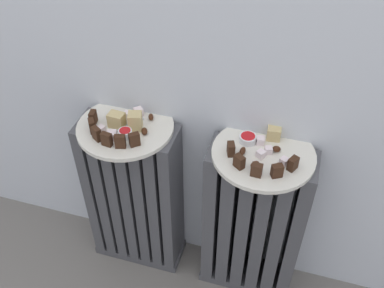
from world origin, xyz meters
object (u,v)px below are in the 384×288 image
object	(u,v)px
radiator_left	(135,198)
plate_right	(263,154)
fork	(131,124)
jam_bowl_left	(125,133)
radiator_right	(253,225)
jam_bowl_right	(248,138)
plate_left	(125,127)

from	to	relation	value
radiator_left	plate_right	xyz separation A→B (m)	(0.39, 0.00, 0.30)
plate_right	fork	size ratio (longest dim) A/B	2.88
plate_right	jam_bowl_left	bearing A→B (deg)	-173.41
radiator_right	jam_bowl_right	size ratio (longest dim) A/B	12.48
radiator_left	fork	distance (m)	0.31
radiator_left	plate_left	bearing A→B (deg)	63.43
jam_bowl_right	plate_right	bearing A→B (deg)	-32.04
radiator_right	plate_left	world-z (taller)	plate_left
radiator_right	jam_bowl_left	distance (m)	0.50
radiator_right	plate_left	size ratio (longest dim) A/B	2.11
jam_bowl_left	radiator_right	bearing A→B (deg)	6.59
jam_bowl_right	fork	distance (m)	0.33
fork	jam_bowl_right	bearing A→B (deg)	3.53
radiator_right	fork	world-z (taller)	fork
radiator_left	jam_bowl_left	world-z (taller)	jam_bowl_left
jam_bowl_left	jam_bowl_right	bearing A→B (deg)	12.89
radiator_left	plate_right	bearing A→B (deg)	0.00
jam_bowl_left	jam_bowl_right	distance (m)	0.33
radiator_left	jam_bowl_right	bearing A→B (deg)	5.14
fork	plate_left	bearing A→B (deg)	-139.53
plate_right	fork	world-z (taller)	fork
jam_bowl_right	plate_left	bearing A→B (deg)	-174.86
radiator_left	radiator_right	distance (m)	0.39
plate_left	jam_bowl_right	distance (m)	0.35
jam_bowl_right	fork	xyz separation A→B (m)	(-0.33, -0.02, -0.01)
plate_left	fork	xyz separation A→B (m)	(0.01, 0.01, 0.01)
radiator_left	jam_bowl_left	distance (m)	0.32
plate_left	jam_bowl_right	size ratio (longest dim) A/B	5.91
plate_left	jam_bowl_left	distance (m)	0.05
jam_bowl_left	plate_right	bearing A→B (deg)	6.59
jam_bowl_left	jam_bowl_right	size ratio (longest dim) A/B	0.82
jam_bowl_right	fork	size ratio (longest dim) A/B	0.49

